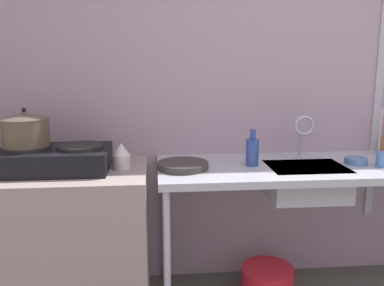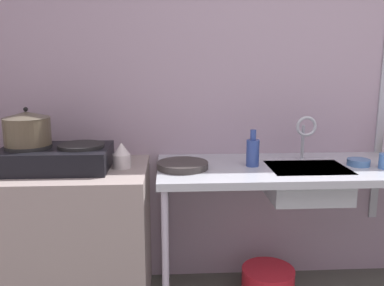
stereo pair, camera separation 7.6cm
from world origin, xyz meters
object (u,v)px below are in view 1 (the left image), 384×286
at_px(stove, 54,158).
at_px(pot_on_left_burner, 25,129).
at_px(sink_basin, 306,182).
at_px(small_bowl_on_drainboard, 356,161).
at_px(faucet, 303,130).
at_px(bucket_on_floor, 267,282).
at_px(frying_pan, 183,165).
at_px(bottle_by_sink, 252,151).
at_px(cup_by_rack, 382,160).
at_px(percolator, 121,156).

relative_size(stove, pot_on_left_burner, 2.34).
bearing_deg(sink_basin, small_bowl_on_drainboard, 4.87).
bearing_deg(faucet, stove, -175.50).
bearing_deg(bucket_on_floor, stove, -179.32).
height_order(frying_pan, small_bowl_on_drainboard, same).
height_order(sink_basin, frying_pan, frying_pan).
xyz_separation_m(pot_on_left_burner, small_bowl_on_drainboard, (1.81, -0.02, -0.21)).
relative_size(frying_pan, bottle_by_sink, 1.36).
bearing_deg(bucket_on_floor, sink_basin, -17.62).
bearing_deg(small_bowl_on_drainboard, cup_by_rack, -33.61).
bearing_deg(bottle_by_sink, cup_by_rack, -7.69).
height_order(faucet, small_bowl_on_drainboard, faucet).
height_order(percolator, bottle_by_sink, bottle_by_sink).
relative_size(pot_on_left_burner, sink_basin, 0.58).
xyz_separation_m(pot_on_left_burner, sink_basin, (1.52, -0.04, -0.32)).
height_order(cup_by_rack, bucket_on_floor, cup_by_rack).
bearing_deg(small_bowl_on_drainboard, stove, 179.36).
height_order(small_bowl_on_drainboard, bucket_on_floor, small_bowl_on_drainboard).
bearing_deg(sink_basin, cup_by_rack, -6.86).
height_order(percolator, small_bowl_on_drainboard, percolator).
bearing_deg(bottle_by_sink, sink_basin, -8.81).
relative_size(pot_on_left_burner, small_bowl_on_drainboard, 1.95).
relative_size(frying_pan, bucket_on_floor, 0.90).
height_order(pot_on_left_burner, sink_basin, pot_on_left_burner).
bearing_deg(small_bowl_on_drainboard, sink_basin, -175.13).
bearing_deg(faucet, sink_basin, -100.29).
xyz_separation_m(small_bowl_on_drainboard, bottle_by_sink, (-0.60, 0.02, 0.06)).
distance_m(percolator, cup_by_rack, 1.44).
bearing_deg(frying_pan, sink_basin, -1.37).
relative_size(stove, bucket_on_floor, 1.84).
relative_size(stove, cup_by_rack, 6.94).
bearing_deg(frying_pan, bottle_by_sink, 4.40).
xyz_separation_m(percolator, bottle_by_sink, (0.72, -0.00, 0.01)).
xyz_separation_m(pot_on_left_burner, percolator, (0.49, 0.00, -0.16)).
xyz_separation_m(frying_pan, cup_by_rack, (1.10, -0.07, 0.02)).
height_order(frying_pan, bucket_on_floor, frying_pan).
height_order(stove, sink_basin, stove).
bearing_deg(cup_by_rack, stove, 177.02).
distance_m(frying_pan, cup_by_rack, 1.10).
distance_m(percolator, faucet, 1.06).
xyz_separation_m(stove, percolator, (0.35, 0.00, 0.00)).
distance_m(percolator, bucket_on_floor, 1.16).
bearing_deg(sink_basin, bucket_on_floor, 162.38).
bearing_deg(stove, pot_on_left_burner, -180.00).
xyz_separation_m(stove, faucet, (1.40, 0.11, 0.12)).
height_order(percolator, frying_pan, percolator).
height_order(stove, pot_on_left_burner, pot_on_left_burner).
bearing_deg(small_bowl_on_drainboard, faucet, 154.37).
bearing_deg(pot_on_left_burner, stove, 0.00).
distance_m(faucet, small_bowl_on_drainboard, 0.34).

